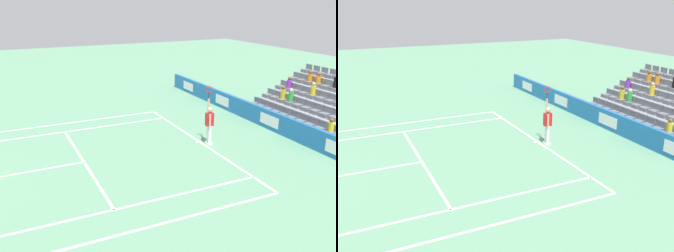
# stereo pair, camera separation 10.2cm
# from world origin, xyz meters

# --- Properties ---
(line_baseline) EXTENTS (10.97, 0.10, 0.01)m
(line_baseline) POSITION_xyz_m (0.00, -11.89, 0.00)
(line_baseline) COLOR white
(line_baseline) RESTS_ON ground
(line_service) EXTENTS (8.23, 0.10, 0.01)m
(line_service) POSITION_xyz_m (0.00, -6.40, 0.00)
(line_service) COLOR white
(line_service) RESTS_ON ground
(line_centre_service) EXTENTS (0.10, 6.40, 0.01)m
(line_centre_service) POSITION_xyz_m (0.00, -3.20, 0.00)
(line_centre_service) COLOR white
(line_centre_service) RESTS_ON ground
(line_singles_sideline_left) EXTENTS (0.10, 11.89, 0.01)m
(line_singles_sideline_left) POSITION_xyz_m (4.12, -5.95, 0.00)
(line_singles_sideline_left) COLOR white
(line_singles_sideline_left) RESTS_ON ground
(line_singles_sideline_right) EXTENTS (0.10, 11.89, 0.01)m
(line_singles_sideline_right) POSITION_xyz_m (-4.12, -5.95, 0.00)
(line_singles_sideline_right) COLOR white
(line_singles_sideline_right) RESTS_ON ground
(line_doubles_sideline_left) EXTENTS (0.10, 11.89, 0.01)m
(line_doubles_sideline_left) POSITION_xyz_m (5.49, -5.95, 0.00)
(line_doubles_sideline_left) COLOR white
(line_doubles_sideline_left) RESTS_ON ground
(line_doubles_sideline_right) EXTENTS (0.10, 11.89, 0.01)m
(line_doubles_sideline_right) POSITION_xyz_m (-5.49, -5.95, 0.00)
(line_doubles_sideline_right) COLOR white
(line_doubles_sideline_right) RESTS_ON ground
(line_centre_mark) EXTENTS (0.10, 0.20, 0.01)m
(line_centre_mark) POSITION_xyz_m (0.00, -11.79, 0.00)
(line_centre_mark) COLOR white
(line_centre_mark) RESTS_ON ground
(sponsor_barrier) EXTENTS (21.98, 0.22, 0.99)m
(sponsor_barrier) POSITION_xyz_m (-0.00, -16.09, 0.50)
(sponsor_barrier) COLOR #1E66AD
(sponsor_barrier) RESTS_ON ground
(tennis_player) EXTENTS (0.51, 0.41, 2.85)m
(tennis_player) POSITION_xyz_m (-0.40, -12.15, 0.99)
(tennis_player) COLOR white
(tennis_player) RESTS_ON ground
(stadium_stand) EXTENTS (6.20, 4.75, 2.63)m
(stadium_stand) POSITION_xyz_m (0.00, -19.65, 0.82)
(stadium_stand) COLOR gray
(stadium_stand) RESTS_ON ground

